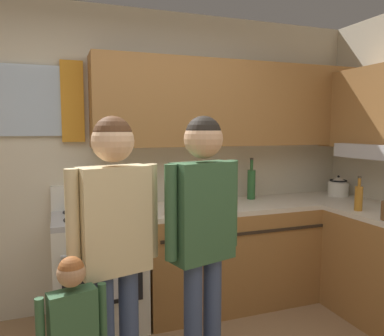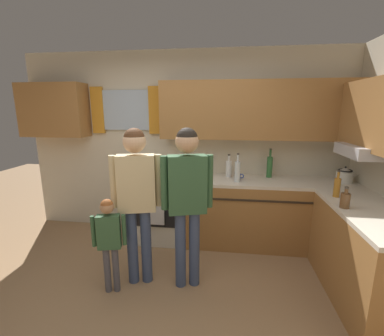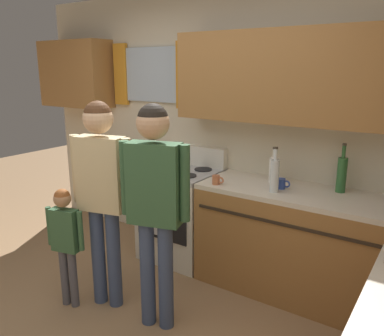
% 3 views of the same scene
% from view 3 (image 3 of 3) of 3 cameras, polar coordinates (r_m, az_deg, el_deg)
% --- Properties ---
extents(back_wall_unit, '(4.60, 0.42, 2.60)m').
position_cam_3_polar(back_wall_unit, '(3.74, 4.78, 8.83)').
color(back_wall_unit, beige).
rests_on(back_wall_unit, ground).
extents(kitchen_counter_run, '(2.16, 1.97, 0.90)m').
position_cam_3_polar(kitchen_counter_run, '(2.98, 22.84, -15.15)').
color(kitchen_counter_run, '#9E6B38').
rests_on(kitchen_counter_run, ground).
extents(stove_oven, '(0.69, 0.67, 1.10)m').
position_cam_3_polar(stove_oven, '(3.93, -1.58, -6.45)').
color(stove_oven, silver).
rests_on(stove_oven, ground).
extents(bottle_milk_white, '(0.08, 0.08, 0.31)m').
position_cam_3_polar(bottle_milk_white, '(3.43, 11.80, -0.16)').
color(bottle_milk_white, white).
rests_on(bottle_milk_white, kitchen_counter_run).
extents(bottle_tall_clear, '(0.07, 0.07, 0.37)m').
position_cam_3_polar(bottle_tall_clear, '(3.17, 11.93, -0.98)').
color(bottle_tall_clear, silver).
rests_on(bottle_tall_clear, kitchen_counter_run).
extents(bottle_wine_green, '(0.08, 0.08, 0.39)m').
position_cam_3_polar(bottle_wine_green, '(3.32, 20.95, -0.77)').
color(bottle_wine_green, '#2D6633').
rests_on(bottle_wine_green, kitchen_counter_run).
extents(mug_cobalt_blue, '(0.11, 0.07, 0.08)m').
position_cam_3_polar(mug_cobalt_blue, '(3.29, 12.90, -2.23)').
color(mug_cobalt_blue, '#2D479E').
rests_on(mug_cobalt_blue, kitchen_counter_run).
extents(cup_terracotta, '(0.11, 0.07, 0.08)m').
position_cam_3_polar(cup_terracotta, '(3.34, 3.60, -1.73)').
color(cup_terracotta, '#B76642').
rests_on(cup_terracotta, kitchen_counter_run).
extents(adult_holding_child, '(0.49, 0.24, 1.64)m').
position_cam_3_polar(adult_holding_child, '(3.03, -13.00, -1.95)').
color(adult_holding_child, '#38476B').
rests_on(adult_holding_child, ground).
extents(adult_in_plaid, '(0.49, 0.25, 1.64)m').
position_cam_3_polar(adult_in_plaid, '(2.70, -5.46, -3.56)').
color(adult_in_plaid, '#38476B').
rests_on(adult_in_plaid, ground).
extents(small_child, '(0.32, 0.14, 0.98)m').
position_cam_3_polar(small_child, '(3.23, -17.95, -9.15)').
color(small_child, '#4C4C56').
rests_on(small_child, ground).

